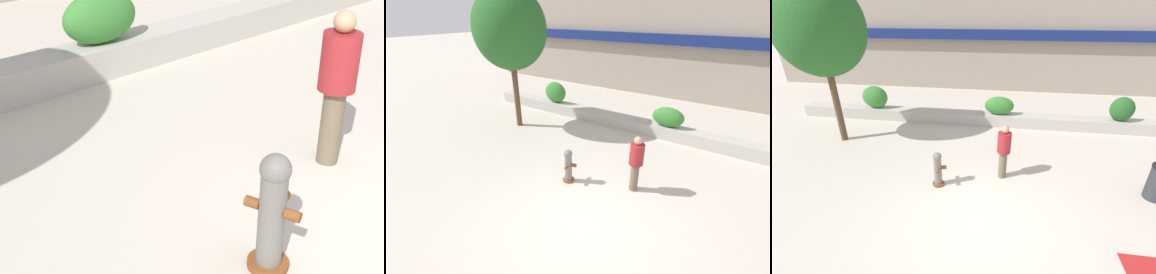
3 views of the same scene
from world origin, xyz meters
The scene contains 9 objects.
ground_plane centered at (0.00, 0.00, 0.00)m, with size 120.00×120.00×0.00m, color beige.
building_facade centered at (0.00, 11.98, 3.99)m, with size 30.00×1.36×8.00m.
planter_wall_low centered at (0.00, 6.00, 0.25)m, with size 18.00×0.70×0.50m, color #B7B2A8.
hedge_bush_0 centered at (-5.45, 6.00, 1.02)m, with size 1.20×0.65×1.04m, color #387F33.
hedge_bush_1 centered at (0.31, 6.00, 0.90)m, with size 1.28×0.60×0.80m, color #387F33.
hedge_bush_2 centered at (5.33, 6.00, 1.00)m, with size 0.95×0.67×1.01m, color #235B23.
fire_hydrant centered at (-1.30, 1.25, 0.55)m, with size 0.47×0.48×1.08m.
street_tree centered at (-5.72, 3.58, 4.12)m, with size 3.06×2.76×5.74m.
pedestrian centered at (0.55, 1.93, 0.99)m, with size 0.50×0.50×1.73m.
Camera 3 is at (0.37, -4.78, 4.66)m, focal length 24.00 mm.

